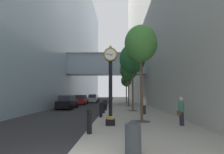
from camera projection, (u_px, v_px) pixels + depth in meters
The scene contains 20 objects.
ground_plane at pixel (109, 104), 31.47m from camera, with size 110.00×110.00×0.00m, color #262628.
sidewalk_right at pixel (126, 103), 34.36m from camera, with size 6.33×80.00×0.14m, color #9E998E.
building_block_left at pixel (55, 22), 36.28m from camera, with size 22.49×80.00×33.13m.
building_block_right at pixel (163, 1), 35.98m from camera, with size 9.00×80.00×41.60m.
street_clock at pixel (110, 81), 10.70m from camera, with size 0.84×0.55×4.82m.
bollard_nearest at pixel (89, 120), 8.30m from camera, with size 0.25×0.25×1.19m.
bollard_third at pixel (101, 109), 13.90m from camera, with size 0.25×0.25×1.19m.
bollard_fourth at pixel (104, 107), 16.69m from camera, with size 0.25×0.25×1.19m.
bollard_fifth at pixel (106, 105), 19.49m from camera, with size 0.25×0.25×1.19m.
street_tree_near at pixel (141, 44), 12.26m from camera, with size 2.26×2.26×6.61m.
street_tree_mid_near at pixel (132, 59), 19.32m from camera, with size 2.83×2.83×7.25m.
street_tree_mid_far at pixel (128, 70), 26.32m from camera, with size 2.60×2.60×6.82m.
street_tree_far at pixel (126, 81), 33.25m from camera, with size 1.98×1.98×5.36m.
trash_bin at pixel (133, 136), 5.61m from camera, with size 0.53×0.53×1.05m.
pedestrian_walking at pixel (181, 110), 10.41m from camera, with size 0.52×0.46×1.67m.
pedestrian_by_clock at pixel (144, 104), 15.86m from camera, with size 0.47×0.47×1.71m.
car_blue_near at pixel (94, 98), 43.21m from camera, with size 2.05×4.26×1.58m.
car_white_mid at pixel (93, 99), 37.21m from camera, with size 2.10×4.53×1.75m.
car_red_far at pixel (81, 100), 31.25m from camera, with size 2.05×4.29×1.69m.
car_black_trailing at pixel (67, 102), 22.61m from camera, with size 2.04×4.27×1.74m.
Camera 1 is at (1.58, -4.75, 2.04)m, focal length 28.33 mm.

